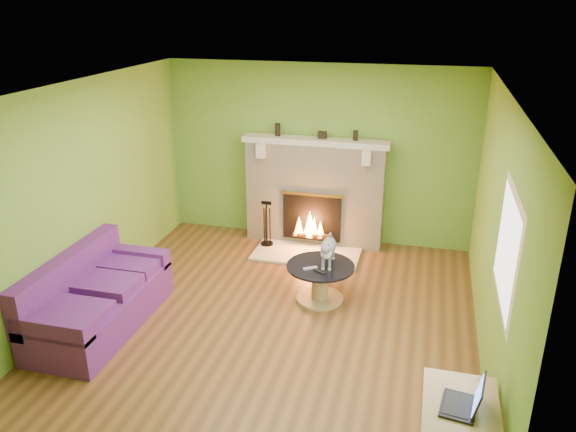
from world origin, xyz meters
The scene contains 22 objects.
floor centered at (0.00, 0.00, 0.00)m, with size 5.00×5.00×0.00m, color #583419.
ceiling centered at (0.00, 0.00, 2.60)m, with size 5.00×5.00×0.00m, color white.
wall_back centered at (0.00, 2.50, 1.30)m, with size 5.00×5.00×0.00m, color #629530.
wall_front centered at (0.00, -2.50, 1.30)m, with size 5.00×5.00×0.00m, color #629530.
wall_left centered at (-2.25, 0.00, 1.30)m, with size 5.00×5.00×0.00m, color #629530.
wall_right centered at (2.25, 0.00, 1.30)m, with size 5.00×5.00×0.00m, color #629530.
window_frame centered at (2.24, -0.90, 1.55)m, with size 1.20×1.20×0.00m, color silver.
window_pane centered at (2.23, -0.90, 1.55)m, with size 1.06×1.06×0.00m, color white.
fireplace centered at (0.00, 2.32, 0.77)m, with size 2.10×0.46×1.58m.
hearth centered at (0.00, 1.80, 0.01)m, with size 1.50×0.75×0.03m, color beige.
mantel centered at (0.00, 2.30, 1.54)m, with size 2.10×0.28×0.08m, color beige.
sofa centered at (-1.86, -0.56, 0.32)m, with size 0.87×1.84×0.83m.
coffee_table centered at (0.44, 0.61, 0.27)m, with size 0.82×0.82×0.46m.
desk centered at (1.95, -1.90, 0.61)m, with size 0.54×0.94×0.69m.
cat centered at (0.52, 0.66, 0.65)m, with size 0.22×0.61×0.38m, color slate, non-canonical shape.
remote_silver centered at (0.34, 0.49, 0.47)m, with size 0.17×0.04×0.02m, color #949396.
remote_black centered at (0.46, 0.43, 0.47)m, with size 0.16×0.04×0.02m, color black.
laptop centered at (1.93, -1.85, 0.81)m, with size 0.28×0.32×0.24m, color black, non-canonical shape.
fire_tools centered at (-0.63, 1.95, 0.37)m, with size 0.18×0.18×0.68m, color black, non-canonical shape.
mantel_vase_left centered at (-0.56, 2.33, 1.67)m, with size 0.08×0.08×0.18m, color black.
mantel_vase_right centered at (0.56, 2.33, 1.65)m, with size 0.07×0.07×0.14m, color black.
mantel_box centered at (0.09, 2.33, 1.63)m, with size 0.12×0.08×0.10m, color black.
Camera 1 is at (1.55, -5.30, 3.44)m, focal length 35.00 mm.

